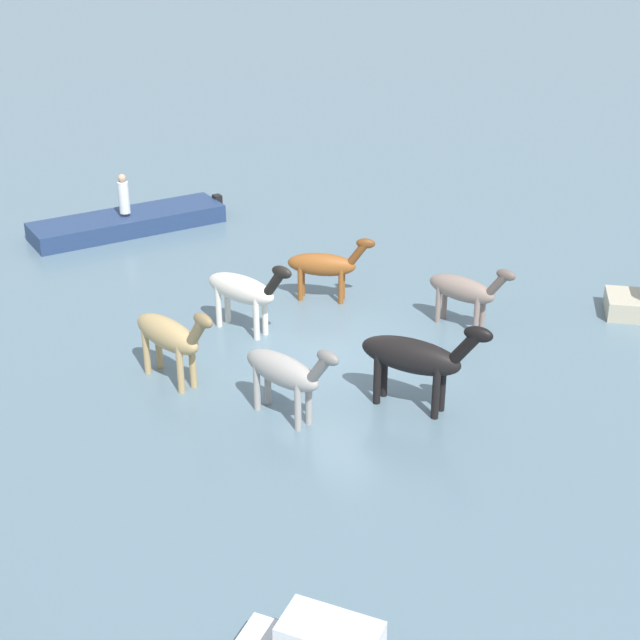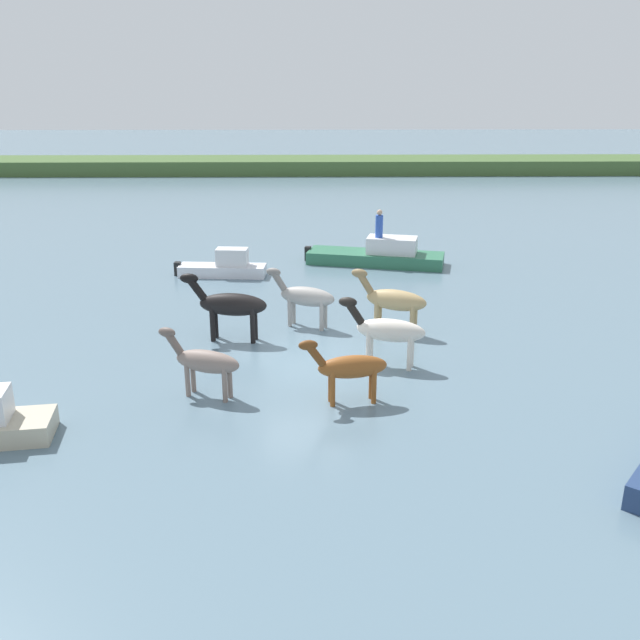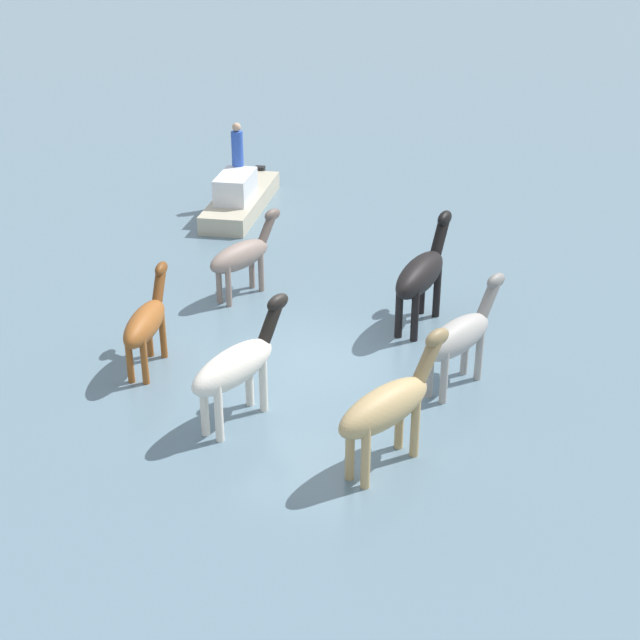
{
  "view_description": "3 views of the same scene",
  "coord_description": "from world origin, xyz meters",
  "px_view_note": "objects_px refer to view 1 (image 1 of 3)",
  "views": [
    {
      "loc": [
        -5.7,
        17.2,
        9.47
      ],
      "look_at": [
        0.1,
        0.44,
        1.04
      ],
      "focal_mm": 51.44,
      "sensor_mm": 36.0,
      "label": 1
    },
    {
      "loc": [
        0.12,
        -18.28,
        7.55
      ],
      "look_at": [
        0.43,
        0.78,
        0.93
      ],
      "focal_mm": 38.7,
      "sensor_mm": 36.0,
      "label": 2
    },
    {
      "loc": [
        14.32,
        4.94,
        8.3
      ],
      "look_at": [
        -0.04,
        0.21,
        0.92
      ],
      "focal_mm": 50.9,
      "sensor_mm": 36.0,
      "label": 3
    }
  ],
  "objects_px": {
    "horse_dark_mare": "(170,335)",
    "horse_rear_stallion": "(325,265)",
    "horse_dun_straggler": "(285,372)",
    "boat_launch_far": "(129,225)",
    "horse_chestnut_trailing": "(465,290)",
    "horse_gray_outer": "(244,290)",
    "horse_lead": "(415,357)",
    "person_spotter_bow": "(124,195)"
  },
  "relations": [
    {
      "from": "horse_rear_stallion",
      "to": "boat_launch_far",
      "type": "bearing_deg",
      "value": 149.59
    },
    {
      "from": "horse_lead",
      "to": "horse_gray_outer",
      "type": "bearing_deg",
      "value": 163.76
    },
    {
      "from": "horse_chestnut_trailing",
      "to": "horse_rear_stallion",
      "type": "distance_m",
      "value": 3.61
    },
    {
      "from": "horse_chestnut_trailing",
      "to": "horse_rear_stallion",
      "type": "bearing_deg",
      "value": -166.31
    },
    {
      "from": "horse_chestnut_trailing",
      "to": "horse_rear_stallion",
      "type": "xyz_separation_m",
      "value": [
        3.59,
        -0.42,
        -0.01
      ]
    },
    {
      "from": "horse_dun_straggler",
      "to": "horse_rear_stallion",
      "type": "xyz_separation_m",
      "value": [
        1.11,
        -5.61,
        -0.08
      ]
    },
    {
      "from": "horse_gray_outer",
      "to": "horse_lead",
      "type": "height_order",
      "value": "horse_lead"
    },
    {
      "from": "horse_dark_mare",
      "to": "horse_lead",
      "type": "distance_m",
      "value": 5.08
    },
    {
      "from": "horse_dark_mare",
      "to": "horse_rear_stallion",
      "type": "xyz_separation_m",
      "value": [
        -1.66,
        -5.02,
        -0.13
      ]
    },
    {
      "from": "horse_dun_straggler",
      "to": "horse_lead",
      "type": "distance_m",
      "value": 2.56
    },
    {
      "from": "horse_gray_outer",
      "to": "horse_rear_stallion",
      "type": "bearing_deg",
      "value": 80.04
    },
    {
      "from": "horse_gray_outer",
      "to": "boat_launch_far",
      "type": "xyz_separation_m",
      "value": [
        6.08,
        -5.25,
        -0.87
      ]
    },
    {
      "from": "horse_dun_straggler",
      "to": "boat_launch_far",
      "type": "xyz_separation_m",
      "value": [
        8.37,
        -8.55,
        -0.84
      ]
    },
    {
      "from": "horse_chestnut_trailing",
      "to": "person_spotter_bow",
      "type": "height_order",
      "value": "person_spotter_bow"
    },
    {
      "from": "horse_dark_mare",
      "to": "person_spotter_bow",
      "type": "xyz_separation_m",
      "value": [
        5.57,
        -7.77,
        0.1
      ]
    },
    {
      "from": "horse_lead",
      "to": "person_spotter_bow",
      "type": "distance_m",
      "value": 12.8
    },
    {
      "from": "horse_dun_straggler",
      "to": "horse_rear_stallion",
      "type": "bearing_deg",
      "value": 124.47
    },
    {
      "from": "horse_chestnut_trailing",
      "to": "person_spotter_bow",
      "type": "xyz_separation_m",
      "value": [
        10.82,
        -3.16,
        0.22
      ]
    },
    {
      "from": "horse_chestnut_trailing",
      "to": "horse_dark_mare",
      "type": "distance_m",
      "value": 6.98
    },
    {
      "from": "horse_dark_mare",
      "to": "horse_chestnut_trailing",
      "type": "bearing_deg",
      "value": 67.02
    },
    {
      "from": "horse_dun_straggler",
      "to": "boat_launch_far",
      "type": "relative_size",
      "value": 0.43
    },
    {
      "from": "horse_dun_straggler",
      "to": "person_spotter_bow",
      "type": "distance_m",
      "value": 11.81
    },
    {
      "from": "horse_chestnut_trailing",
      "to": "horse_dun_straggler",
      "type": "bearing_deg",
      "value": -95.13
    },
    {
      "from": "horse_chestnut_trailing",
      "to": "horse_dark_mare",
      "type": "xyz_separation_m",
      "value": [
        5.25,
        4.6,
        0.12
      ]
    },
    {
      "from": "horse_gray_outer",
      "to": "horse_lead",
      "type": "xyz_separation_m",
      "value": [
        -4.56,
        2.11,
        0.09
      ]
    },
    {
      "from": "horse_gray_outer",
      "to": "person_spotter_bow",
      "type": "bearing_deg",
      "value": 157.18
    },
    {
      "from": "horse_rear_stallion",
      "to": "boat_launch_far",
      "type": "distance_m",
      "value": 7.86
    },
    {
      "from": "horse_chestnut_trailing",
      "to": "horse_lead",
      "type": "relative_size",
      "value": 0.82
    },
    {
      "from": "horse_chestnut_trailing",
      "to": "horse_rear_stallion",
      "type": "relative_size",
      "value": 0.99
    },
    {
      "from": "horse_dark_mare",
      "to": "horse_rear_stallion",
      "type": "distance_m",
      "value": 5.29
    },
    {
      "from": "person_spotter_bow",
      "to": "horse_dun_straggler",
      "type": "bearing_deg",
      "value": 134.95
    },
    {
      "from": "horse_chestnut_trailing",
      "to": "boat_launch_far",
      "type": "relative_size",
      "value": 0.4
    },
    {
      "from": "horse_lead",
      "to": "boat_launch_far",
      "type": "relative_size",
      "value": 0.49
    },
    {
      "from": "horse_gray_outer",
      "to": "horse_lead",
      "type": "bearing_deg",
      "value": -7.73
    },
    {
      "from": "horse_rear_stallion",
      "to": "horse_dark_mare",
      "type": "bearing_deg",
      "value": -116.73
    },
    {
      "from": "horse_gray_outer",
      "to": "horse_rear_stallion",
      "type": "height_order",
      "value": "horse_gray_outer"
    },
    {
      "from": "horse_lead",
      "to": "boat_launch_far",
      "type": "height_order",
      "value": "horse_lead"
    },
    {
      "from": "horse_dun_straggler",
      "to": "horse_lead",
      "type": "height_order",
      "value": "horse_lead"
    },
    {
      "from": "boat_launch_far",
      "to": "person_spotter_bow",
      "type": "height_order",
      "value": "person_spotter_bow"
    },
    {
      "from": "horse_chestnut_trailing",
      "to": "horse_lead",
      "type": "bearing_deg",
      "value": -72.67
    },
    {
      "from": "horse_dark_mare",
      "to": "horse_lead",
      "type": "xyz_separation_m",
      "value": [
        -5.04,
        -0.6,
        0.07
      ]
    },
    {
      "from": "horse_dun_straggler",
      "to": "horse_lead",
      "type": "relative_size",
      "value": 0.87
    }
  ]
}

